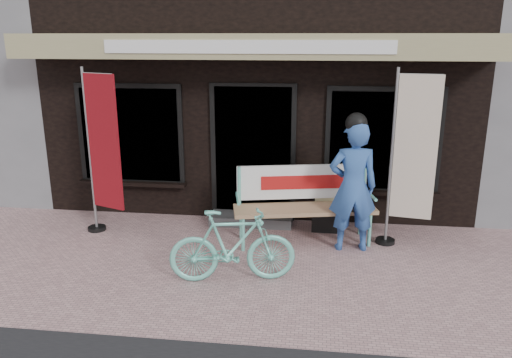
# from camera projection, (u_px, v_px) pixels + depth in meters

# --- Properties ---
(ground) EXTENTS (70.00, 70.00, 0.00)m
(ground) POSITION_uv_depth(u_px,v_px,m) (233.00, 273.00, 6.32)
(ground) COLOR #B4898A
(ground) RESTS_ON ground
(storefront) EXTENTS (7.00, 6.77, 6.00)m
(storefront) POSITION_uv_depth(u_px,v_px,m) (272.00, 31.00, 10.22)
(storefront) COLOR black
(storefront) RESTS_ON ground
(bench) EXTENTS (2.08, 0.92, 1.10)m
(bench) POSITION_uv_depth(u_px,v_px,m) (304.00, 198.00, 7.20)
(bench) COLOR #69CEBB
(bench) RESTS_ON ground
(person) EXTENTS (0.71, 0.51, 1.93)m
(person) POSITION_uv_depth(u_px,v_px,m) (353.00, 184.00, 6.79)
(person) COLOR #2F57A3
(person) RESTS_ON ground
(bicycle) EXTENTS (1.58, 0.71, 0.92)m
(bicycle) POSITION_uv_depth(u_px,v_px,m) (232.00, 246.00, 6.01)
(bicycle) COLOR #69CEBB
(bicycle) RESTS_ON ground
(nobori_red) EXTENTS (0.73, 0.40, 2.48)m
(nobori_red) POSITION_uv_depth(u_px,v_px,m) (102.00, 151.00, 7.25)
(nobori_red) COLOR gray
(nobori_red) RESTS_ON ground
(nobori_cream) EXTENTS (0.74, 0.31, 2.50)m
(nobori_cream) POSITION_uv_depth(u_px,v_px,m) (411.00, 158.00, 6.81)
(nobori_cream) COLOR gray
(nobori_cream) RESTS_ON ground
(menu_stand) EXTENTS (0.47, 0.12, 0.94)m
(menu_stand) POSITION_uv_depth(u_px,v_px,m) (328.00, 203.00, 7.49)
(menu_stand) COLOR black
(menu_stand) RESTS_ON ground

